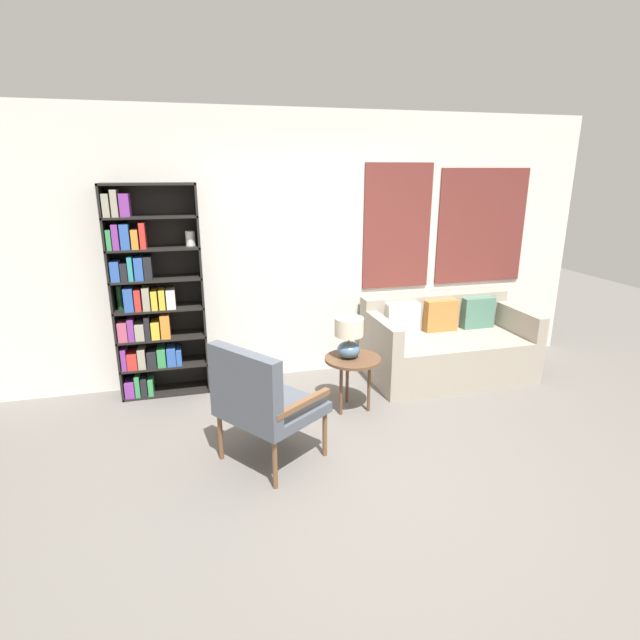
{
  "coord_description": "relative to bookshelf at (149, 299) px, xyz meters",
  "views": [
    {
      "loc": [
        -1.12,
        -2.97,
        2.13
      ],
      "look_at": [
        -0.08,
        0.97,
        0.9
      ],
      "focal_mm": 28.0,
      "sensor_mm": 36.0,
      "label": 1
    }
  ],
  "objects": [
    {
      "name": "ground_plane",
      "position": [
        1.51,
        -1.84,
        -0.96
      ],
      "size": [
        14.0,
        14.0,
        0.0
      ],
      "primitive_type": "plane",
      "color": "#66605B"
    },
    {
      "name": "wall_back",
      "position": [
        1.58,
        0.19,
        0.4
      ],
      "size": [
        6.4,
        0.08,
        2.7
      ],
      "color": "silver",
      "rests_on": "ground_plane"
    },
    {
      "name": "bookshelf",
      "position": [
        0.0,
        0.0,
        0.0
      ],
      "size": [
        0.83,
        0.3,
        2.02
      ],
      "color": "black",
      "rests_on": "ground_plane"
    },
    {
      "name": "armchair",
      "position": [
        0.81,
        -1.51,
        -0.42
      ],
      "size": [
        0.89,
        0.9,
        0.94
      ],
      "color": "brown",
      "rests_on": "ground_plane"
    },
    {
      "name": "couch",
      "position": [
        2.99,
        -0.29,
        -0.64
      ],
      "size": [
        1.68,
        0.92,
        0.82
      ],
      "color": "#9E9384",
      "rests_on": "ground_plane"
    },
    {
      "name": "side_table",
      "position": [
        1.75,
        -0.83,
        -0.51
      ],
      "size": [
        0.51,
        0.51,
        0.51
      ],
      "color": "brown",
      "rests_on": "ground_plane"
    },
    {
      "name": "table_lamp",
      "position": [
        1.72,
        -0.81,
        -0.24
      ],
      "size": [
        0.26,
        0.26,
        0.37
      ],
      "color": "slate",
      "rests_on": "side_table"
    }
  ]
}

